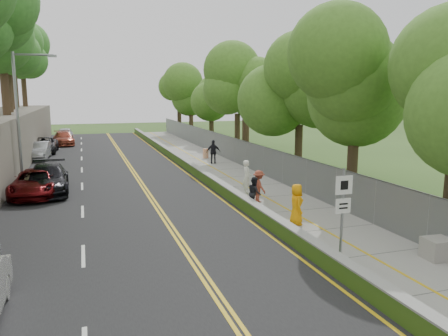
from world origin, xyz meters
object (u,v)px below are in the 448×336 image
person_far (213,152)px  painter_0 (296,204)px  signpost (343,204)px  streetlight (21,109)px  concrete_block (440,248)px  car_2 (36,183)px  construction_barrel (206,153)px

person_far → painter_0: bearing=102.1°
signpost → person_far: (1.75, 20.81, -0.98)m
signpost → painter_0: bearing=84.3°
streetlight → concrete_block: (14.73, -18.00, -4.24)m
painter_0 → person_far: (1.35, 16.79, 0.05)m
signpost → car_2: signpost is taller
streetlight → painter_0: 18.02m
car_2 → person_far: (12.37, 7.59, 0.23)m
streetlight → car_2: size_ratio=1.56×
streetlight → signpost: size_ratio=2.58×
painter_0 → construction_barrel: bearing=6.0°
streetlight → concrete_block: size_ratio=7.56×
construction_barrel → painter_0: painter_0 is taller
signpost → painter_0: 4.17m
concrete_block → streetlight: bearing=129.3°
streetlight → person_far: streetlight is taller
signpost → construction_barrel: bearing=85.3°
concrete_block → car_2: size_ratio=0.21×
streetlight → construction_barrel: (13.46, 6.81, -4.18)m
painter_0 → concrete_block: bearing=-140.1°
concrete_block → car_2: car_2 is taller
car_2 → concrete_block: bearing=-43.0°
painter_0 → streetlight: bearing=53.0°
painter_0 → signpost: bearing=-175.2°
construction_barrel → person_far: (-0.20, -3.01, 0.52)m
streetlight → car_2: (0.89, -3.80, -3.89)m
signpost → construction_barrel: 23.95m
construction_barrel → signpost: bearing=-94.7°
person_far → car_2: bearing=48.2°
streetlight → painter_0: size_ratio=4.56×
car_2 → person_far: bearing=34.3°
concrete_block → person_far: (-1.46, 21.79, 0.58)m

